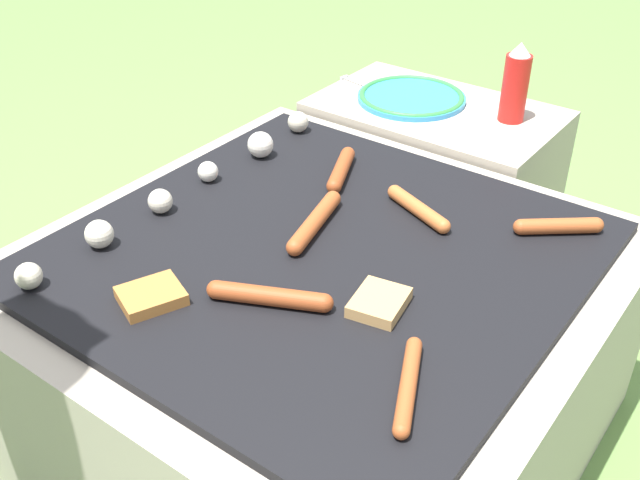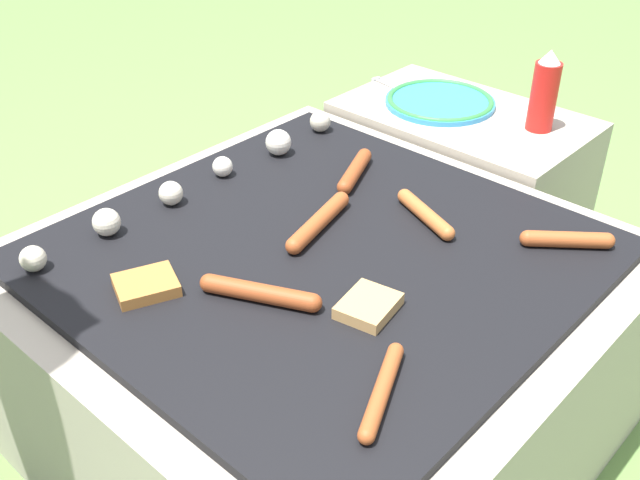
% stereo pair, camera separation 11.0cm
% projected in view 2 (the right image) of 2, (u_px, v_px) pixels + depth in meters
% --- Properties ---
extents(ground_plane, '(14.00, 14.00, 0.00)m').
position_uv_depth(ground_plane, '(320.00, 432.00, 1.53)').
color(ground_plane, '#608442').
extents(grill, '(0.94, 0.94, 0.45)m').
position_uv_depth(grill, '(320.00, 350.00, 1.41)').
color(grill, '#A89E8C').
rests_on(grill, ground_plane).
extents(side_ledge, '(0.36, 0.58, 0.45)m').
position_uv_depth(side_ledge, '(455.00, 195.00, 1.89)').
color(side_ledge, '#A89E8C').
rests_on(side_ledge, ground_plane).
extents(sausage_back_right, '(0.16, 0.09, 0.03)m').
position_uv_depth(sausage_back_right, '(355.00, 171.00, 1.49)').
color(sausage_back_right, '#93421E').
rests_on(sausage_back_right, grill).
extents(sausage_front_center, '(0.08, 0.16, 0.03)m').
position_uv_depth(sausage_front_center, '(425.00, 214.00, 1.36)').
color(sausage_front_center, '#B7602D').
rests_on(sausage_front_center, grill).
extents(sausage_front_right, '(0.10, 0.19, 0.03)m').
position_uv_depth(sausage_front_right, '(260.00, 293.00, 1.16)').
color(sausage_front_right, '#93421E').
rests_on(sausage_front_right, grill).
extents(sausage_mid_left, '(0.17, 0.09, 0.02)m').
position_uv_depth(sausage_mid_left, '(382.00, 391.00, 0.99)').
color(sausage_mid_left, '#A34C23').
rests_on(sausage_mid_left, grill).
extents(sausage_mid_right, '(0.20, 0.07, 0.03)m').
position_uv_depth(sausage_mid_right, '(319.00, 222.00, 1.33)').
color(sausage_mid_right, '#A34C23').
rests_on(sausage_mid_right, grill).
extents(sausage_back_left, '(0.11, 0.13, 0.03)m').
position_uv_depth(sausage_back_left, '(567.00, 240.00, 1.29)').
color(sausage_back_left, '#A34C23').
rests_on(sausage_back_left, grill).
extents(bread_slice_right, '(0.10, 0.09, 0.02)m').
position_uv_depth(bread_slice_right, '(368.00, 306.00, 1.14)').
color(bread_slice_right, tan).
rests_on(bread_slice_right, grill).
extents(bread_slice_left, '(0.12, 0.11, 0.02)m').
position_uv_depth(bread_slice_left, '(146.00, 285.00, 1.18)').
color(bread_slice_left, '#B27033').
rests_on(bread_slice_left, grill).
extents(mushroom_row, '(0.76, 0.06, 0.05)m').
position_uv_depth(mushroom_row, '(207.00, 175.00, 1.46)').
color(mushroom_row, beige).
rests_on(mushroom_row, grill).
extents(plate_colorful, '(0.26, 0.26, 0.02)m').
position_uv_depth(plate_colorful, '(440.00, 101.00, 1.81)').
color(plate_colorful, '#338CCC').
rests_on(plate_colorful, side_ledge).
extents(condiment_bottle, '(0.06, 0.06, 0.18)m').
position_uv_depth(condiment_bottle, '(544.00, 92.00, 1.65)').
color(condiment_bottle, red).
rests_on(condiment_bottle, side_ledge).
extents(fork_utensil, '(0.05, 0.17, 0.01)m').
position_uv_depth(fork_utensil, '(394.00, 87.00, 1.89)').
color(fork_utensil, silver).
rests_on(fork_utensil, side_ledge).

